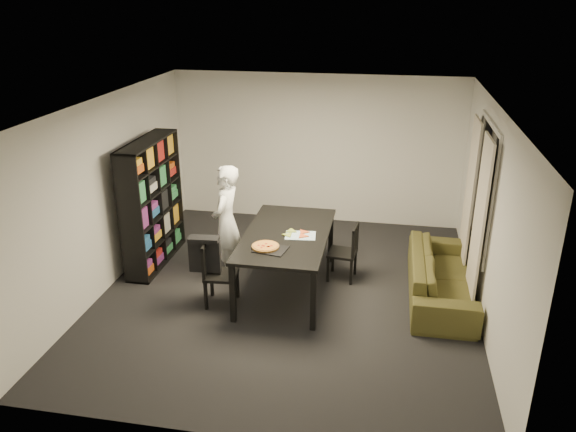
% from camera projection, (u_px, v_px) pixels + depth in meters
% --- Properties ---
extents(room, '(5.01, 5.51, 2.61)m').
position_uv_depth(room, '(288.00, 205.00, 7.25)').
color(room, black).
rests_on(room, ground).
extents(window_pane, '(0.02, 1.40, 1.60)m').
position_uv_depth(window_pane, '(484.00, 186.00, 7.31)').
color(window_pane, black).
rests_on(window_pane, room).
extents(window_frame, '(0.03, 1.52, 1.72)m').
position_uv_depth(window_frame, '(483.00, 186.00, 7.31)').
color(window_frame, white).
rests_on(window_frame, room).
extents(curtain_left, '(0.03, 0.70, 2.25)m').
position_uv_depth(curtain_left, '(478.00, 226.00, 6.98)').
color(curtain_left, beige).
rests_on(curtain_left, room).
extents(curtain_right, '(0.03, 0.70, 2.25)m').
position_uv_depth(curtain_right, '(469.00, 198.00, 7.93)').
color(curtain_right, beige).
rests_on(curtain_right, room).
extents(bookshelf, '(0.35, 1.50, 1.90)m').
position_uv_depth(bookshelf, '(152.00, 203.00, 8.29)').
color(bookshelf, black).
rests_on(bookshelf, room).
extents(dining_table, '(1.12, 2.01, 0.84)m').
position_uv_depth(dining_table, '(287.00, 238.00, 7.57)').
color(dining_table, black).
rests_on(dining_table, room).
extents(chair_left, '(0.44, 0.44, 0.88)m').
position_uv_depth(chair_left, '(215.00, 269.00, 7.30)').
color(chair_left, black).
rests_on(chair_left, room).
extents(chair_right, '(0.43, 0.43, 0.83)m').
position_uv_depth(chair_right, '(348.00, 249.00, 7.94)').
color(chair_right, black).
rests_on(chair_right, room).
extents(draped_jacket, '(0.41, 0.20, 0.49)m').
position_uv_depth(draped_jacket, '(205.00, 253.00, 7.23)').
color(draped_jacket, black).
rests_on(draped_jacket, chair_left).
extents(person, '(0.43, 0.62, 1.66)m').
position_uv_depth(person, '(226.00, 222.00, 7.93)').
color(person, white).
rests_on(person, room).
extents(baking_tray, '(0.45, 0.39, 0.01)m').
position_uv_depth(baking_tray, '(271.00, 249.00, 7.07)').
color(baking_tray, black).
rests_on(baking_tray, dining_table).
extents(pepperoni_pizza, '(0.35, 0.35, 0.03)m').
position_uv_depth(pepperoni_pizza, '(265.00, 246.00, 7.10)').
color(pepperoni_pizza, olive).
rests_on(pepperoni_pizza, dining_table).
extents(kitchen_towel, '(0.43, 0.34, 0.01)m').
position_uv_depth(kitchen_towel, '(300.00, 235.00, 7.47)').
color(kitchen_towel, silver).
rests_on(kitchen_towel, dining_table).
extents(pizza_slices, '(0.45, 0.41, 0.01)m').
position_uv_depth(pizza_slices, '(296.00, 233.00, 7.51)').
color(pizza_slices, gold).
rests_on(pizza_slices, dining_table).
extents(sofa, '(0.82, 2.10, 0.61)m').
position_uv_depth(sofa, '(441.00, 276.00, 7.54)').
color(sofa, '#42401A').
rests_on(sofa, room).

